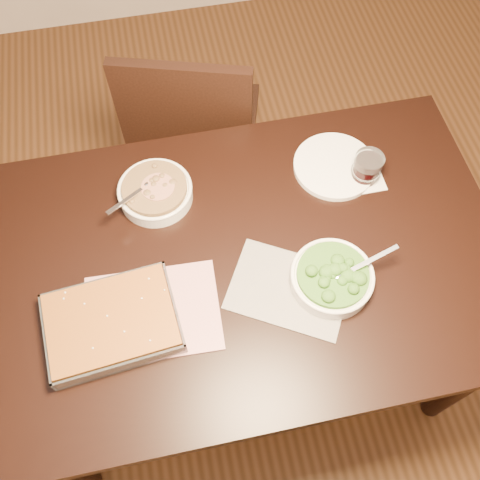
# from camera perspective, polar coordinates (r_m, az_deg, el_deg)

# --- Properties ---
(ground) EXTENTS (4.00, 4.00, 0.00)m
(ground) POSITION_cam_1_polar(r_m,az_deg,el_deg) (2.12, 0.54, -11.09)
(ground) COLOR #432813
(ground) RESTS_ON ground
(table) EXTENTS (1.40, 0.90, 0.75)m
(table) POSITION_cam_1_polar(r_m,az_deg,el_deg) (1.51, 0.75, -3.44)
(table) COLOR black
(table) RESTS_ON ground
(magazine_a) EXTENTS (0.35, 0.26, 0.01)m
(magazine_a) POSITION_cam_1_polar(r_m,az_deg,el_deg) (1.38, -9.29, -7.67)
(magazine_a) COLOR #9F2D49
(magazine_a) RESTS_ON table
(magazine_b) EXTENTS (0.36, 0.33, 0.01)m
(magazine_b) POSITION_cam_1_polar(r_m,az_deg,el_deg) (1.39, 5.23, -5.20)
(magazine_b) COLOR #222329
(magazine_b) RESTS_ON table
(coaster) EXTENTS (0.11, 0.11, 0.00)m
(coaster) POSITION_cam_1_polar(r_m,az_deg,el_deg) (1.60, 13.03, 6.50)
(coaster) COLOR white
(coaster) RESTS_ON table
(stew_bowl) EXTENTS (0.21, 0.21, 0.08)m
(stew_bowl) POSITION_cam_1_polar(r_m,az_deg,el_deg) (1.52, -9.02, 5.14)
(stew_bowl) COLOR white
(stew_bowl) RESTS_ON table
(broccoli_bowl) EXTENTS (0.24, 0.21, 0.08)m
(broccoli_bowl) POSITION_cam_1_polar(r_m,az_deg,el_deg) (1.39, 9.78, -3.95)
(broccoli_bowl) COLOR white
(broccoli_bowl) RESTS_ON table
(baking_dish) EXTENTS (0.34, 0.26, 0.06)m
(baking_dish) POSITION_cam_1_polar(r_m,az_deg,el_deg) (1.36, -13.48, -8.62)
(baking_dish) COLOR silver
(baking_dish) RESTS_ON table
(wine_tumbler) EXTENTS (0.08, 0.08, 0.09)m
(wine_tumbler) POSITION_cam_1_polar(r_m,az_deg,el_deg) (1.56, 13.39, 7.55)
(wine_tumbler) COLOR black
(wine_tumbler) RESTS_ON coaster
(dinner_plate) EXTENTS (0.24, 0.24, 0.02)m
(dinner_plate) POSITION_cam_1_polar(r_m,az_deg,el_deg) (1.60, 10.02, 7.77)
(dinner_plate) COLOR white
(dinner_plate) RESTS_ON table
(chair_far) EXTENTS (0.54, 0.54, 0.92)m
(chair_far) POSITION_cam_1_polar(r_m,az_deg,el_deg) (1.99, -4.92, 11.67)
(chair_far) COLOR black
(chair_far) RESTS_ON ground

